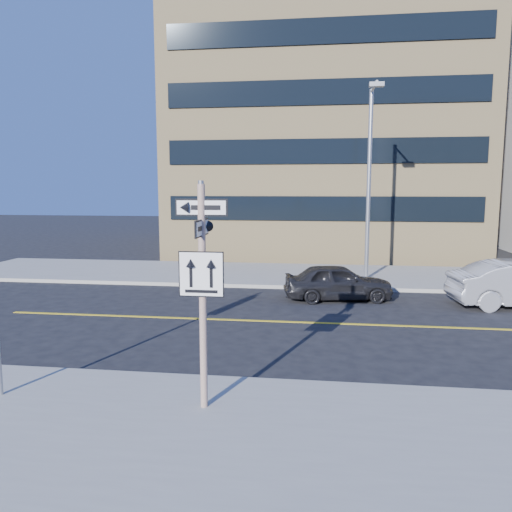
# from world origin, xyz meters

# --- Properties ---
(ground) EXTENTS (120.00, 120.00, 0.00)m
(ground) POSITION_xyz_m (0.00, 0.00, 0.00)
(ground) COLOR black
(ground) RESTS_ON ground
(sign_pole) EXTENTS (0.92, 0.92, 4.06)m
(sign_pole) POSITION_xyz_m (0.00, -2.51, 2.44)
(sign_pole) COLOR beige
(sign_pole) RESTS_ON near_sidewalk
(parked_car_a) EXTENTS (2.25, 4.14, 1.34)m
(parked_car_a) POSITION_xyz_m (2.67, 7.31, 0.67)
(parked_car_a) COLOR black
(parked_car_a) RESTS_ON ground
(streetlight_a) EXTENTS (0.55, 2.25, 8.00)m
(streetlight_a) POSITION_xyz_m (4.00, 10.76, 4.76)
(streetlight_a) COLOR gray
(streetlight_a) RESTS_ON far_sidewalk
(building_brick) EXTENTS (18.00, 18.00, 18.00)m
(building_brick) POSITION_xyz_m (2.00, 25.00, 9.00)
(building_brick) COLOR tan
(building_brick) RESTS_ON ground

